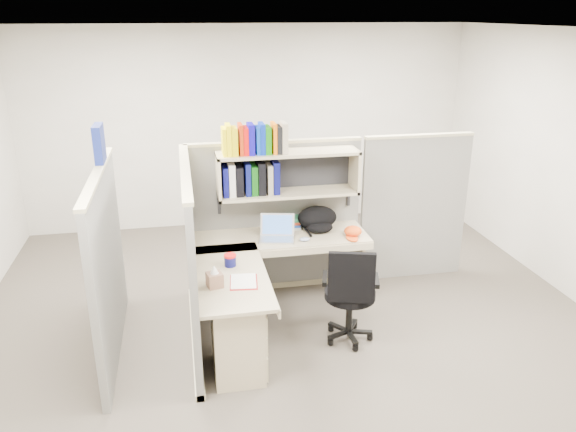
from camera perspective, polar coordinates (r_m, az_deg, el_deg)
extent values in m
plane|color=#3C362E|center=(5.44, 0.39, -11.45)|extent=(6.00, 6.00, 0.00)
plane|color=#AEA89D|center=(7.74, -4.05, 8.93)|extent=(6.00, 0.00, 6.00)
plane|color=silver|center=(4.63, 0.47, 18.31)|extent=(6.00, 6.00, 0.00)
cube|color=#61625D|center=(5.88, -1.33, -0.23)|extent=(1.80, 0.06, 1.60)
cube|color=tan|center=(5.65, -1.40, 7.53)|extent=(1.80, 0.08, 0.03)
cube|color=#61625D|center=(4.98, -9.83, -4.46)|extent=(0.06, 1.80, 1.60)
cube|color=tan|center=(4.70, -10.41, 4.61)|extent=(0.08, 1.80, 0.03)
cube|color=#61625D|center=(5.02, -17.85, -4.95)|extent=(0.06, 1.80, 1.60)
cube|color=#61625D|center=(6.32, 12.66, 0.71)|extent=(1.20, 0.06, 1.60)
cube|color=navy|center=(5.05, -18.64, 6.99)|extent=(0.07, 0.27, 0.32)
cube|color=white|center=(4.97, -9.77, 0.47)|extent=(0.00, 0.21, 0.28)
cube|color=tan|center=(5.49, 0.00, 6.42)|extent=(1.40, 0.34, 0.03)
cube|color=tan|center=(5.61, 0.00, 2.35)|extent=(1.40, 0.34, 0.03)
cube|color=tan|center=(5.46, -7.09, 3.96)|extent=(0.03, 0.34, 0.44)
cube|color=tan|center=(5.71, 6.78, 4.69)|extent=(0.03, 0.34, 0.44)
cube|color=black|center=(5.70, -0.31, 4.79)|extent=(1.38, 0.01, 0.41)
cube|color=#F7E205|center=(5.36, -6.54, 7.54)|extent=(0.03, 0.20, 0.26)
cube|color=#FAE305|center=(5.36, -6.08, 7.72)|extent=(0.05, 0.20, 0.29)
cube|color=#D8C604|center=(5.37, -5.51, 7.59)|extent=(0.06, 0.20, 0.26)
cube|color=#AA2706|center=(5.37, -4.84, 7.78)|extent=(0.04, 0.20, 0.29)
cube|color=red|center=(5.38, -4.37, 7.65)|extent=(0.05, 0.20, 0.26)
cube|color=#0D0491|center=(5.38, -3.81, 7.84)|extent=(0.06, 0.20, 0.29)
cube|color=#0534A4|center=(5.39, -3.14, 7.71)|extent=(0.04, 0.20, 0.26)
cube|color=#042294|center=(5.40, -2.69, 7.89)|extent=(0.04, 0.20, 0.29)
cube|color=#0F6807|center=(5.41, -2.12, 7.76)|extent=(0.06, 0.20, 0.26)
cube|color=orange|center=(5.41, -1.46, 7.95)|extent=(0.04, 0.20, 0.29)
cube|color=black|center=(5.42, -1.01, 7.81)|extent=(0.05, 0.20, 0.26)
cube|color=tan|center=(5.43, -0.45, 7.99)|extent=(0.06, 0.20, 0.29)
cube|color=#080950|center=(5.50, -6.41, 3.60)|extent=(0.05, 0.24, 0.29)
cube|color=silver|center=(5.50, -5.77, 3.79)|extent=(0.06, 0.24, 0.32)
cube|color=black|center=(5.51, -5.02, 3.69)|extent=(0.07, 0.24, 0.29)
cube|color=#070C4A|center=(5.51, -4.18, 3.89)|extent=(0.05, 0.24, 0.32)
cube|color=#09410A|center=(5.52, -3.53, 3.78)|extent=(0.06, 0.24, 0.29)
cube|color=black|center=(5.53, -2.80, 3.97)|extent=(0.07, 0.24, 0.32)
cube|color=gray|center=(5.55, -1.95, 3.87)|extent=(0.05, 0.24, 0.29)
cube|color=#070846|center=(5.55, -1.32, 4.05)|extent=(0.06, 0.24, 0.32)
cube|color=tan|center=(5.61, -0.75, -2.20)|extent=(1.74, 0.60, 0.03)
cube|color=tan|center=(4.85, -5.78, -6.07)|extent=(0.60, 1.34, 0.03)
cube|color=tan|center=(5.35, -0.17, -3.74)|extent=(1.74, 0.02, 0.07)
cube|color=tan|center=(4.89, -2.25, -6.17)|extent=(0.02, 1.34, 0.07)
cube|color=tan|center=(4.72, -5.19, -12.01)|extent=(0.40, 0.55, 0.68)
cube|color=tan|center=(4.64, -2.65, -9.69)|extent=(0.02, 0.50, 0.16)
cube|color=tan|center=(4.73, -2.62, -11.58)|extent=(0.02, 0.50, 0.16)
cube|color=tan|center=(4.85, -2.57, -13.79)|extent=(0.02, 0.50, 0.22)
cube|color=#B2B2B7|center=(4.64, -2.53, -9.68)|extent=(0.01, 0.12, 0.01)
cube|color=tan|center=(5.97, 6.82, -4.76)|extent=(0.03, 0.55, 0.70)
cylinder|color=#0D0F4E|center=(4.98, -5.89, -4.57)|extent=(0.10, 0.10, 0.09)
cylinder|color=red|center=(4.96, -5.91, -4.03)|extent=(0.11, 0.11, 0.02)
ellipsoid|color=#889AC2|center=(5.48, 1.71, -2.37)|extent=(0.11, 0.09, 0.04)
cylinder|color=white|center=(5.70, -1.62, -1.09)|extent=(0.07, 0.07, 0.11)
cylinder|color=black|center=(5.09, 6.31, -7.90)|extent=(0.46, 0.46, 0.07)
cube|color=black|center=(4.78, 6.47, -6.24)|extent=(0.39, 0.16, 0.46)
cylinder|color=black|center=(5.18, 6.23, -9.74)|extent=(0.06, 0.06, 0.40)
cylinder|color=black|center=(5.30, 6.13, -11.88)|extent=(0.44, 0.44, 0.10)
cube|color=black|center=(5.02, 3.76, -6.33)|extent=(0.11, 0.26, 0.04)
cube|color=black|center=(5.03, 8.98, -6.47)|extent=(0.11, 0.26, 0.04)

